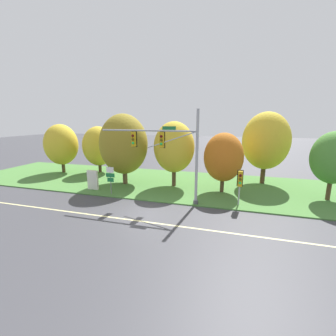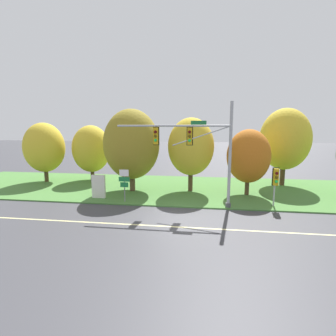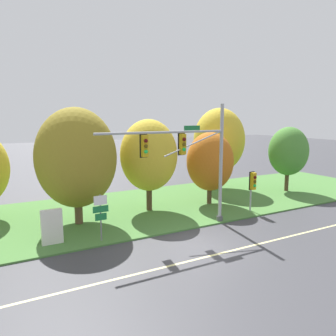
{
  "view_description": "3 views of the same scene",
  "coord_description": "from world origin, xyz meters",
  "px_view_note": "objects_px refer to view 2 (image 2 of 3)",
  "views": [
    {
      "loc": [
        6.09,
        -14.42,
        6.87
      ],
      "look_at": [
        0.81,
        3.89,
        2.72
      ],
      "focal_mm": 24.0,
      "sensor_mm": 36.0,
      "label": 1
    },
    {
      "loc": [
        1.63,
        -16.0,
        6.01
      ],
      "look_at": [
        -1.12,
        3.81,
        2.73
      ],
      "focal_mm": 28.0,
      "sensor_mm": 36.0,
      "label": 2
    },
    {
      "loc": [
        -9.41,
        -13.72,
        6.86
      ],
      "look_at": [
        -0.24,
        3.19,
        3.83
      ],
      "focal_mm": 35.0,
      "sensor_mm": 36.0,
      "label": 3
    }
  ],
  "objects_px": {
    "tree_nearest_road": "(44,148)",
    "info_kiosk": "(99,187)",
    "tree_tall_centre": "(248,156)",
    "pedestrian_signal_near_kerb": "(276,179)",
    "tree_left_of_mast": "(91,149)",
    "tree_mid_verge": "(191,147)",
    "tree_behind_signpost": "(132,144)",
    "traffic_signal_mast": "(198,145)",
    "tree_right_far": "(285,139)",
    "route_sign_post": "(124,181)"
  },
  "relations": [
    {
      "from": "pedestrian_signal_near_kerb",
      "to": "tree_right_far",
      "type": "bearing_deg",
      "value": 70.82
    },
    {
      "from": "tree_behind_signpost",
      "to": "info_kiosk",
      "type": "distance_m",
      "value": 4.77
    },
    {
      "from": "traffic_signal_mast",
      "to": "tree_mid_verge",
      "type": "relative_size",
      "value": 1.28
    },
    {
      "from": "tree_nearest_road",
      "to": "tree_tall_centre",
      "type": "xyz_separation_m",
      "value": [
        20.26,
        -2.55,
        -0.28
      ]
    },
    {
      "from": "tree_nearest_road",
      "to": "tree_right_far",
      "type": "relative_size",
      "value": 0.82
    },
    {
      "from": "tree_left_of_mast",
      "to": "tree_behind_signpost",
      "type": "bearing_deg",
      "value": -35.02
    },
    {
      "from": "pedestrian_signal_near_kerb",
      "to": "tree_mid_verge",
      "type": "distance_m",
      "value": 7.69
    },
    {
      "from": "tree_mid_verge",
      "to": "tree_right_far",
      "type": "relative_size",
      "value": 0.87
    },
    {
      "from": "pedestrian_signal_near_kerb",
      "to": "tree_left_of_mast",
      "type": "bearing_deg",
      "value": 157.5
    },
    {
      "from": "tree_left_of_mast",
      "to": "info_kiosk",
      "type": "distance_m",
      "value": 7.93
    },
    {
      "from": "tree_behind_signpost",
      "to": "tree_left_of_mast",
      "type": "bearing_deg",
      "value": 144.98
    },
    {
      "from": "pedestrian_signal_near_kerb",
      "to": "route_sign_post",
      "type": "distance_m",
      "value": 11.27
    },
    {
      "from": "tree_nearest_road",
      "to": "tree_left_of_mast",
      "type": "height_order",
      "value": "tree_nearest_road"
    },
    {
      "from": "traffic_signal_mast",
      "to": "tree_behind_signpost",
      "type": "distance_m",
      "value": 7.14
    },
    {
      "from": "pedestrian_signal_near_kerb",
      "to": "tree_nearest_road",
      "type": "bearing_deg",
      "value": 165.19
    },
    {
      "from": "route_sign_post",
      "to": "tree_nearest_road",
      "type": "bearing_deg",
      "value": 149.74
    },
    {
      "from": "tree_behind_signpost",
      "to": "traffic_signal_mast",
      "type": "bearing_deg",
      "value": -32.61
    },
    {
      "from": "tree_nearest_road",
      "to": "tree_right_far",
      "type": "height_order",
      "value": "tree_right_far"
    },
    {
      "from": "pedestrian_signal_near_kerb",
      "to": "info_kiosk",
      "type": "relative_size",
      "value": 1.52
    },
    {
      "from": "traffic_signal_mast",
      "to": "tree_mid_verge",
      "type": "xyz_separation_m",
      "value": [
        -0.75,
        4.46,
        -0.49
      ]
    },
    {
      "from": "tree_nearest_road",
      "to": "info_kiosk",
      "type": "relative_size",
      "value": 3.25
    },
    {
      "from": "traffic_signal_mast",
      "to": "tree_nearest_road",
      "type": "relative_size",
      "value": 1.36
    },
    {
      "from": "tree_left_of_mast",
      "to": "tree_right_far",
      "type": "bearing_deg",
      "value": 0.89
    },
    {
      "from": "traffic_signal_mast",
      "to": "tree_nearest_road",
      "type": "bearing_deg",
      "value": 158.44
    },
    {
      "from": "tree_tall_centre",
      "to": "info_kiosk",
      "type": "relative_size",
      "value": 2.94
    },
    {
      "from": "tree_tall_centre",
      "to": "route_sign_post",
      "type": "bearing_deg",
      "value": -159.99
    },
    {
      "from": "tree_behind_signpost",
      "to": "tree_tall_centre",
      "type": "xyz_separation_m",
      "value": [
        10.16,
        -0.03,
        -0.9
      ]
    },
    {
      "from": "tree_behind_signpost",
      "to": "tree_right_far",
      "type": "relative_size",
      "value": 0.97
    },
    {
      "from": "traffic_signal_mast",
      "to": "tree_nearest_road",
      "type": "distance_m",
      "value": 17.34
    },
    {
      "from": "tree_mid_verge",
      "to": "traffic_signal_mast",
      "type": "bearing_deg",
      "value": -80.48
    },
    {
      "from": "tree_tall_centre",
      "to": "tree_right_far",
      "type": "distance_m",
      "value": 5.99
    },
    {
      "from": "tree_right_far",
      "to": "tree_left_of_mast",
      "type": "bearing_deg",
      "value": -179.11
    },
    {
      "from": "tree_left_of_mast",
      "to": "route_sign_post",
      "type": "bearing_deg",
      "value": -51.61
    },
    {
      "from": "pedestrian_signal_near_kerb",
      "to": "route_sign_post",
      "type": "xyz_separation_m",
      "value": [
        -11.25,
        -0.37,
        -0.4
      ]
    },
    {
      "from": "info_kiosk",
      "to": "tree_mid_verge",
      "type": "bearing_deg",
      "value": 24.92
    },
    {
      "from": "tree_mid_verge",
      "to": "tree_behind_signpost",
      "type": "bearing_deg",
      "value": -173.35
    },
    {
      "from": "tree_mid_verge",
      "to": "tree_right_far",
      "type": "distance_m",
      "value": 9.66
    },
    {
      "from": "pedestrian_signal_near_kerb",
      "to": "tree_nearest_road",
      "type": "distance_m",
      "value": 22.53
    },
    {
      "from": "tree_mid_verge",
      "to": "tree_right_far",
      "type": "xyz_separation_m",
      "value": [
        8.95,
        3.59,
        0.54
      ]
    },
    {
      "from": "tree_behind_signpost",
      "to": "tree_mid_verge",
      "type": "distance_m",
      "value": 5.3
    },
    {
      "from": "traffic_signal_mast",
      "to": "tree_right_far",
      "type": "bearing_deg",
      "value": 44.45
    },
    {
      "from": "traffic_signal_mast",
      "to": "tree_behind_signpost",
      "type": "height_order",
      "value": "traffic_signal_mast"
    },
    {
      "from": "tree_tall_centre",
      "to": "info_kiosk",
      "type": "xyz_separation_m",
      "value": [
        -12.23,
        -2.77,
        -2.37
      ]
    },
    {
      "from": "tree_right_far",
      "to": "info_kiosk",
      "type": "relative_size",
      "value": 3.97
    },
    {
      "from": "tree_nearest_road",
      "to": "tree_mid_verge",
      "type": "relative_size",
      "value": 0.94
    },
    {
      "from": "pedestrian_signal_near_kerb",
      "to": "tree_mid_verge",
      "type": "height_order",
      "value": "tree_mid_verge"
    },
    {
      "from": "tree_nearest_road",
      "to": "info_kiosk",
      "type": "distance_m",
      "value": 9.99
    },
    {
      "from": "tree_behind_signpost",
      "to": "info_kiosk",
      "type": "relative_size",
      "value": 3.86
    },
    {
      "from": "tree_behind_signpost",
      "to": "tree_nearest_road",
      "type": "bearing_deg",
      "value": 165.99
    },
    {
      "from": "info_kiosk",
      "to": "tree_nearest_road",
      "type": "bearing_deg",
      "value": 146.51
    }
  ]
}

